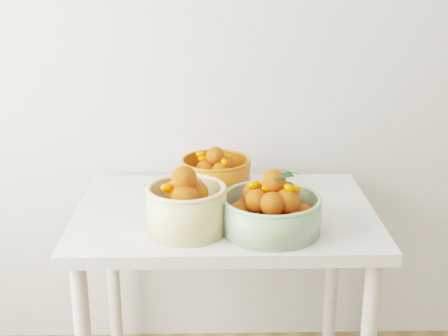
{
  "coord_description": "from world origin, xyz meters",
  "views": [
    {
      "loc": [
        -0.48,
        -0.34,
        1.55
      ],
      "look_at": [
        -0.45,
        1.53,
        0.92
      ],
      "focal_mm": 50.0,
      "sensor_mm": 36.0,
      "label": 1
    }
  ],
  "objects_px": {
    "table": "(225,235)",
    "bowl_orange": "(216,176)",
    "bowl_green": "(271,210)",
    "bowl_cream": "(186,207)"
  },
  "relations": [
    {
      "from": "table",
      "to": "bowl_orange",
      "type": "relative_size",
      "value": 3.14
    },
    {
      "from": "table",
      "to": "bowl_cream",
      "type": "relative_size",
      "value": 3.93
    },
    {
      "from": "bowl_green",
      "to": "bowl_orange",
      "type": "xyz_separation_m",
      "value": [
        -0.17,
        0.32,
        0.0
      ]
    },
    {
      "from": "bowl_green",
      "to": "bowl_cream",
      "type": "bearing_deg",
      "value": 179.37
    },
    {
      "from": "bowl_cream",
      "to": "bowl_orange",
      "type": "relative_size",
      "value": 0.8
    },
    {
      "from": "table",
      "to": "bowl_cream",
      "type": "height_order",
      "value": "bowl_cream"
    },
    {
      "from": "bowl_cream",
      "to": "bowl_green",
      "type": "xyz_separation_m",
      "value": [
        0.26,
        -0.0,
        -0.01
      ]
    },
    {
      "from": "table",
      "to": "bowl_orange",
      "type": "bearing_deg",
      "value": 101.59
    },
    {
      "from": "table",
      "to": "bowl_orange",
      "type": "xyz_separation_m",
      "value": [
        -0.03,
        0.14,
        0.17
      ]
    },
    {
      "from": "table",
      "to": "bowl_green",
      "type": "xyz_separation_m",
      "value": [
        0.14,
        -0.18,
        0.16
      ]
    }
  ]
}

